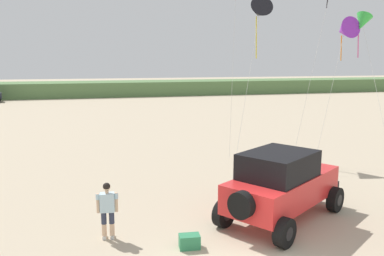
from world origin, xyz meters
TOP-DOWN VIEW (x-y plane):
  - dune_ridge at (5.48, 51.43)m, footprint 90.00×7.46m
  - jeep at (2.24, 3.01)m, footprint 4.94×4.38m
  - person_watching at (-3.21, 2.97)m, footprint 0.62×0.34m
  - cooler_box at (-1.10, 1.81)m, footprint 0.59×0.41m
  - kite_black_sled at (9.17, 10.06)m, footprint 3.01×2.18m
  - kite_green_box at (9.81, 9.60)m, footprint 1.69×4.78m
  - kite_yellow_diamond at (5.06, 11.40)m, footprint 3.71×5.06m

SIDE VIEW (x-z plane):
  - cooler_box at x=-1.10m, z-range 0.00..0.38m
  - person_watching at x=-3.21m, z-range 0.10..1.77m
  - dune_ridge at x=5.48m, z-range 0.00..2.04m
  - jeep at x=2.24m, z-range 0.07..2.33m
  - kite_black_sled at x=9.17m, z-range 2.96..10.23m
  - kite_green_box at x=9.81m, z-range 3.19..10.64m
  - kite_yellow_diamond at x=5.06m, z-range 3.40..11.70m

